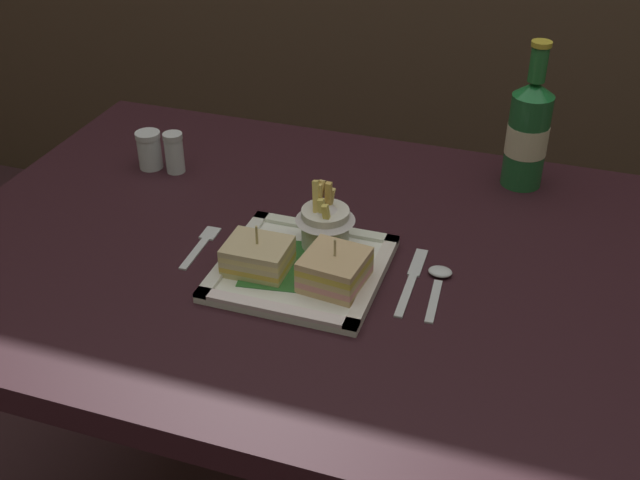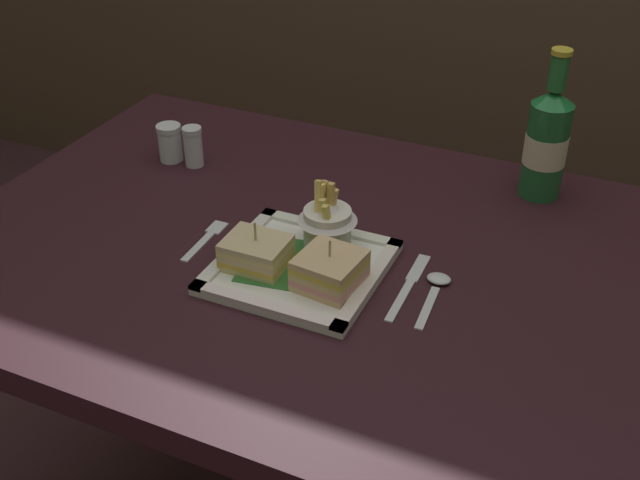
% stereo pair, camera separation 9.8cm
% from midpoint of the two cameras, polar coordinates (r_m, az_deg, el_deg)
% --- Properties ---
extents(dining_table, '(1.24, 0.82, 0.72)m').
position_cam_midpoint_polar(dining_table, '(1.27, -1.02, -5.10)').
color(dining_table, black).
rests_on(dining_table, ground_plane).
extents(square_plate, '(0.24, 0.24, 0.02)m').
position_cam_midpoint_polar(square_plate, '(1.16, -3.74, -2.13)').
color(square_plate, white).
rests_on(square_plate, dining_table).
extents(sandwich_half_left, '(0.09, 0.08, 0.07)m').
position_cam_midpoint_polar(sandwich_half_left, '(1.15, -6.96, -1.24)').
color(sandwich_half_left, '#D4C37C').
rests_on(sandwich_half_left, square_plate).
extents(sandwich_half_right, '(0.09, 0.09, 0.07)m').
position_cam_midpoint_polar(sandwich_half_right, '(1.11, -1.48, -2.23)').
color(sandwich_half_right, '#DFB57A').
rests_on(sandwich_half_right, square_plate).
extents(fries_cup, '(0.09, 0.09, 0.11)m').
position_cam_midpoint_polar(fries_cup, '(1.18, -2.03, 1.34)').
color(fries_cup, silver).
rests_on(fries_cup, square_plate).
extents(beer_bottle, '(0.07, 0.07, 0.26)m').
position_cam_midpoint_polar(beer_bottle, '(1.38, 12.77, 7.55)').
color(beer_bottle, '#216031').
rests_on(beer_bottle, dining_table).
extents(fork, '(0.03, 0.12, 0.00)m').
position_cam_midpoint_polar(fork, '(1.24, -10.77, -0.38)').
color(fork, silver).
rests_on(fork, dining_table).
extents(knife, '(0.02, 0.17, 0.00)m').
position_cam_midpoint_polar(knife, '(1.15, 4.23, -2.84)').
color(knife, silver).
rests_on(knife, dining_table).
extents(spoon, '(0.04, 0.13, 0.01)m').
position_cam_midpoint_polar(spoon, '(1.15, 6.12, -2.90)').
color(spoon, silver).
rests_on(spoon, dining_table).
extents(salt_shaker, '(0.04, 0.04, 0.07)m').
position_cam_midpoint_polar(salt_shaker, '(1.47, -14.05, 6.11)').
color(salt_shaker, silver).
rests_on(salt_shaker, dining_table).
extents(pepper_shaker, '(0.03, 0.03, 0.07)m').
position_cam_midpoint_polar(pepper_shaker, '(1.45, -12.36, 5.96)').
color(pepper_shaker, silver).
rests_on(pepper_shaker, dining_table).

